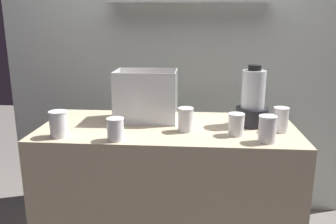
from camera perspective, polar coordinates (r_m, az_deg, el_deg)
The scene contains 10 objects.
counter at distance 2.09m, azimuth -0.00°, elevation -14.20°, with size 1.40×0.64×0.90m, color tan.
back_wall_unit at distance 2.60m, azimuth 1.39°, elevation 10.30°, with size 2.60×0.24×2.50m.
carrot_display_bin at distance 2.01m, azimuth -3.52°, elevation 1.14°, with size 0.35×0.23×0.29m.
blender_pitcher at distance 1.96m, azimuth 13.79°, elevation 1.60°, with size 0.18×0.18×0.34m.
juice_cup_pomegranate_far_left at distance 1.81m, azimuth -17.56°, elevation -2.16°, with size 0.09×0.09×0.13m.
juice_cup_mango_left at distance 1.69m, azimuth -8.66°, elevation -3.00°, with size 0.08×0.08×0.11m.
juice_cup_mango_middle at distance 1.81m, azimuth 2.93°, elevation -1.53°, with size 0.08×0.08×0.13m.
juice_cup_beet_right at distance 1.78m, azimuth 11.16°, elevation -2.24°, with size 0.08×0.08×0.11m.
juice_cup_orange_far_right at distance 1.71m, azimuth 16.04°, elevation -2.93°, with size 0.09×0.09×0.13m.
juice_cup_beet_rightmost at distance 1.89m, azimuth 18.08°, elevation -1.35°, with size 0.08×0.08×0.13m.
Camera 1 is at (0.15, -1.83, 1.46)m, focal length 36.96 mm.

